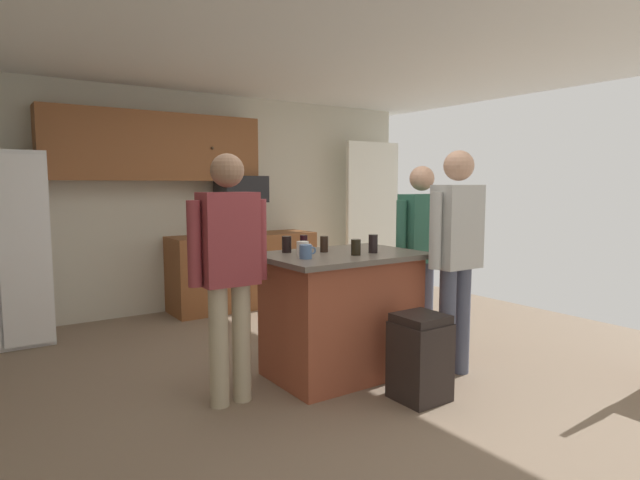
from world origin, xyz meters
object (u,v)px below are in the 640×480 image
person_host_foreground (229,261)px  glass_short_whisky (324,244)px  kitchen_island (341,313)px  glass_stout_tall (287,244)px  trash_bin (420,357)px  microwave_over_range (241,189)px  person_guest_left (421,245)px  person_guest_by_door (457,246)px  glass_pilsner (356,247)px  glass_dark_ale (373,244)px  mug_ceramic_white (303,249)px  mug_blue_stoneware (306,252)px  tumbler_amber (303,243)px

person_host_foreground → glass_short_whisky: 0.91m
kitchen_island → person_host_foreground: 1.09m
glass_stout_tall → trash_bin: glass_stout_tall is taller
microwave_over_range → glass_short_whisky: size_ratio=4.41×
person_guest_left → glass_short_whisky: bearing=-7.5°
person_guest_by_door → glass_pilsner: size_ratio=14.55×
glass_dark_ale → mug_ceramic_white: glass_dark_ale is taller
person_guest_by_door → glass_short_whisky: person_guest_by_door is taller
person_guest_left → glass_dark_ale: person_guest_left is taller
person_guest_by_door → person_guest_left: size_ratio=1.06×
person_host_foreground → glass_short_whisky: (0.89, 0.16, 0.04)m
glass_pilsner → mug_blue_stoneware: bearing=172.8°
mug_blue_stoneware → tumbler_amber: tumbler_amber is taller
glass_dark_ale → trash_bin: size_ratio=0.24×
glass_dark_ale → mug_blue_stoneware: size_ratio=1.08×
person_guest_by_door → person_guest_left: person_guest_by_door is taller
glass_pilsner → person_guest_by_door: bearing=-27.4°
glass_stout_tall → mug_ceramic_white: size_ratio=0.97×
glass_pilsner → glass_short_whisky: (-0.10, 0.28, 0.00)m
person_guest_by_door → mug_blue_stoneware: 1.20m
glass_stout_tall → mug_ceramic_white: bearing=-89.4°
kitchen_island → glass_pilsner: (0.02, -0.16, 0.54)m
person_guest_by_door → person_host_foreground: size_ratio=1.03×
person_host_foreground → trash_bin: (1.13, -0.69, -0.69)m
mug_blue_stoneware → microwave_over_range: bearing=73.6°
tumbler_amber → trash_bin: tumbler_amber is taller
glass_dark_ale → glass_pilsner: 0.20m
glass_pilsner → mug_blue_stoneware: glass_pilsner is taller
microwave_over_range → glass_short_whisky: 2.53m
person_host_foreground → glass_stout_tall: (0.63, 0.30, 0.05)m
microwave_over_range → person_guest_by_door: bearing=-83.9°
glass_short_whisky → tumbler_amber: bearing=144.0°
kitchen_island → tumbler_amber: bearing=133.1°
microwave_over_range → person_guest_left: size_ratio=0.34×
mug_ceramic_white → tumbler_amber: size_ratio=0.99×
microwave_over_range → glass_pilsner: microwave_over_range is taller
glass_pilsner → glass_short_whisky: bearing=108.5°
person_guest_by_door → glass_short_whisky: (-0.80, 0.65, 0.01)m
person_guest_by_door → tumbler_amber: bearing=-2.8°
glass_pilsner → trash_bin: 0.93m
microwave_over_range → mug_blue_stoneware: 2.83m
glass_dark_ale → glass_short_whisky: glass_dark_ale is taller
trash_bin → person_guest_left: bearing=45.3°
mug_blue_stoneware → person_guest_by_door: bearing=-20.5°
microwave_over_range → mug_ceramic_white: microwave_over_range is taller
person_host_foreground → mug_blue_stoneware: person_host_foreground is taller
person_host_foreground → tumbler_amber: (0.76, 0.26, 0.05)m
kitchen_island → mug_blue_stoneware: 0.67m
glass_dark_ale → mug_blue_stoneware: (-0.61, 0.02, -0.02)m
kitchen_island → mug_blue_stoneware: (-0.40, -0.10, 0.53)m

